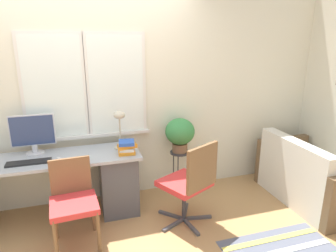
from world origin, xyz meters
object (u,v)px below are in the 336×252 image
object	(u,v)px
mouse	(58,159)
desk_lamp	(120,121)
plant_stand	(180,157)
monitor	(33,134)
desk_chair_wooden	(73,200)
book_stack	(127,147)
potted_plant	(180,133)
office_chair_swivel	(190,182)
keyboard	(29,162)
couch_loveseat	(310,179)

from	to	relation	value
mouse	desk_lamp	distance (m)	0.76
desk_lamp	plant_stand	xyz separation A→B (m)	(0.75, 0.08, -0.56)
monitor	desk_chair_wooden	xyz separation A→B (m)	(0.37, -0.67, -0.49)
desk_chair_wooden	book_stack	bearing A→B (deg)	27.84
book_stack	potted_plant	bearing A→B (deg)	21.21
monitor	office_chair_swivel	xyz separation A→B (m)	(1.54, -0.70, -0.46)
book_stack	desk_chair_wooden	xyz separation A→B (m)	(-0.59, -0.36, -0.34)
keyboard	office_chair_swivel	size ratio (longest dim) A/B	0.46
keyboard	potted_plant	xyz separation A→B (m)	(1.70, 0.24, 0.08)
desk_chair_wooden	potted_plant	xyz separation A→B (m)	(1.29, 0.63, 0.35)
couch_loveseat	office_chair_swivel	bearing A→B (deg)	90.91
keyboard	couch_loveseat	size ratio (longest dim) A/B	0.33
desk_lamp	potted_plant	distance (m)	0.79
desk_lamp	mouse	bearing A→B (deg)	-166.72
mouse	plant_stand	xyz separation A→B (m)	(1.42, 0.24, -0.25)
keyboard	plant_stand	world-z (taller)	keyboard
monitor	office_chair_swivel	world-z (taller)	monitor
book_stack	office_chair_swivel	bearing A→B (deg)	-34.41
monitor	plant_stand	xyz separation A→B (m)	(1.66, -0.03, -0.46)
desk_lamp	couch_loveseat	size ratio (longest dim) A/B	0.33
desk_lamp	book_stack	size ratio (longest dim) A/B	2.04
monitor	couch_loveseat	size ratio (longest dim) A/B	0.35
keyboard	couch_loveseat	world-z (taller)	couch_loveseat
keyboard	mouse	bearing A→B (deg)	0.03
monitor	office_chair_swivel	distance (m)	1.75
keyboard	plant_stand	bearing A→B (deg)	7.91
desk_lamp	book_stack	distance (m)	0.32
mouse	desk_chair_wooden	size ratio (longest dim) A/B	0.07
desk_chair_wooden	keyboard	bearing A→B (deg)	131.60
monitor	book_stack	size ratio (longest dim) A/B	2.14
monitor	mouse	xyz separation A→B (m)	(0.25, -0.27, -0.21)
desk_lamp	book_stack	world-z (taller)	desk_lamp
mouse	monitor	bearing A→B (deg)	132.89
couch_loveseat	mouse	bearing A→B (deg)	81.85
desk_lamp	desk_chair_wooden	xyz separation A→B (m)	(-0.55, -0.56, -0.59)
desk_chair_wooden	couch_loveseat	bearing A→B (deg)	-4.02
desk_chair_wooden	couch_loveseat	distance (m)	2.77
keyboard	plant_stand	size ratio (longest dim) A/B	0.75
keyboard	office_chair_swivel	bearing A→B (deg)	-15.55
couch_loveseat	plant_stand	world-z (taller)	couch_loveseat
potted_plant	desk_chair_wooden	bearing A→B (deg)	-153.85
book_stack	office_chair_swivel	xyz separation A→B (m)	(0.58, -0.40, -0.31)
mouse	office_chair_swivel	bearing A→B (deg)	-18.72
keyboard	plant_stand	distance (m)	1.73
desk_chair_wooden	plant_stand	bearing A→B (deg)	22.40
monitor	keyboard	world-z (taller)	monitor
plant_stand	office_chair_swivel	bearing A→B (deg)	-100.45
office_chair_swivel	plant_stand	xyz separation A→B (m)	(0.12, 0.67, 0.00)
plant_stand	monitor	bearing A→B (deg)	178.97
potted_plant	couch_loveseat	bearing A→B (deg)	-23.85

